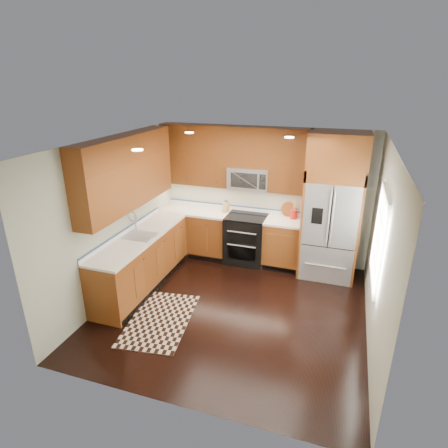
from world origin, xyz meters
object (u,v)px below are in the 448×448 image
(knife_block, at_px, (226,207))
(utensil_crock, at_px, (294,212))
(range, at_px, (246,239))
(rug, at_px, (160,320))
(refrigerator, at_px, (332,207))

(knife_block, xyz_separation_m, utensil_crock, (1.31, 0.05, 0.02))
(range, bearing_deg, rug, -107.04)
(rug, bearing_deg, knife_block, 76.07)
(range, bearing_deg, knife_block, 165.20)
(knife_block, relative_size, utensil_crock, 0.69)
(range, bearing_deg, refrigerator, -1.40)
(refrigerator, bearing_deg, knife_block, 175.53)
(refrigerator, height_order, rug, refrigerator)
(range, relative_size, knife_block, 3.80)
(range, xyz_separation_m, utensil_crock, (0.87, 0.16, 0.60))
(range, distance_m, refrigerator, 1.76)
(rug, bearing_deg, refrigerator, 37.28)
(rug, distance_m, knife_block, 2.65)
(rug, bearing_deg, range, 65.12)
(range, height_order, rug, range)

